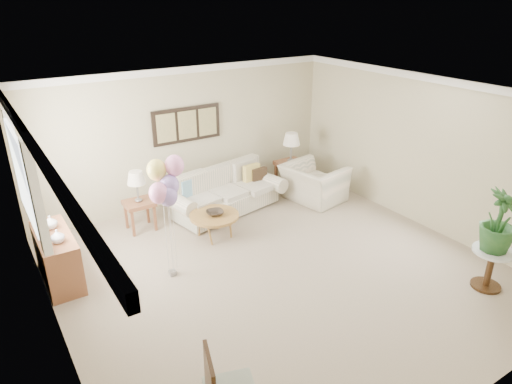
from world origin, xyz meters
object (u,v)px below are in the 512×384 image
sofa (225,195)px  balloon_cluster (165,183)px  armchair (314,183)px  coffee_table (214,216)px

sofa → balloon_cluster: balloon_cluster is taller
armchair → coffee_table: bearing=86.7°
coffee_table → balloon_cluster: size_ratio=0.46×
sofa → balloon_cluster: (-1.71, -1.49, 1.14)m
balloon_cluster → armchair: bearing=15.5°
sofa → coffee_table: 1.04m
sofa → armchair: bearing=-17.7°
armchair → sofa: bearing=62.5°
sofa → coffee_table: size_ratio=2.84×
coffee_table → armchair: armchair is taller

